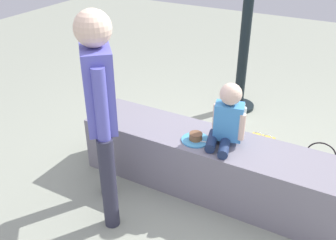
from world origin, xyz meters
name	(u,v)px	position (x,y,z in m)	size (l,w,h in m)	color
ground_plane	(213,189)	(0.00, 0.00, 0.00)	(12.00, 12.00, 0.00)	#959B89
concrete_ledge	(214,166)	(0.00, 0.00, 0.24)	(2.20, 0.48, 0.47)	gray
child_seated	(227,118)	(0.07, 0.00, 0.69)	(0.29, 0.34, 0.48)	navy
adult_standing	(100,102)	(-0.61, -0.59, 0.92)	(0.35, 0.36, 1.53)	#2E2D3F
cake_plate	(196,138)	(-0.14, -0.07, 0.50)	(0.22, 0.22, 0.07)	#4CA5D8
gift_bag	(261,149)	(0.23, 0.56, 0.14)	(0.20, 0.09, 0.31)	gold
railing_post	(242,68)	(-0.32, 1.50, 0.49)	(0.36, 0.36, 1.27)	black
water_bottle_near_gift	(243,113)	(-0.17, 1.22, 0.09)	(0.08, 0.08, 0.21)	silver
party_cup_red	(161,133)	(-0.77, 0.48, 0.06)	(0.09, 0.09, 0.11)	red
handbag_black_leather	(319,164)	(0.72, 0.61, 0.11)	(0.34, 0.11, 0.33)	black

